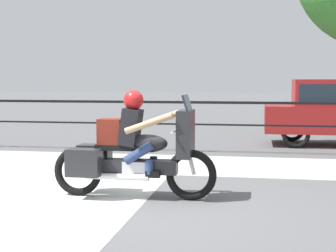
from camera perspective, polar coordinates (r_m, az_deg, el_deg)
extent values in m
plane|color=#565659|center=(7.11, -3.27, -8.73)|extent=(120.00, 120.00, 0.00)
cube|color=#B7B2A8|center=(10.38, 1.01, -4.26)|extent=(44.00, 2.40, 0.01)
cube|color=silver|center=(7.51, -16.76, -8.17)|extent=(3.57, 6.00, 0.01)
cube|color=black|center=(11.98, 2.30, 2.64)|extent=(36.00, 0.04, 0.06)
cube|color=black|center=(12.01, 2.29, 0.20)|extent=(36.00, 0.03, 0.04)
cylinder|color=black|center=(12.02, 2.29, -0.09)|extent=(0.05, 0.05, 1.21)
torus|color=black|center=(7.31, 2.58, -5.44)|extent=(0.72, 0.11, 0.72)
torus|color=black|center=(7.70, -9.95, -4.97)|extent=(0.72, 0.11, 0.72)
cube|color=#232326|center=(7.44, -3.86, -4.47)|extent=(1.27, 0.22, 0.20)
cube|color=silver|center=(7.44, -3.60, -4.86)|extent=(0.34, 0.26, 0.26)
ellipsoid|color=#232326|center=(7.35, -2.35, -1.94)|extent=(0.60, 0.30, 0.26)
cube|color=black|center=(7.44, -5.12, -2.34)|extent=(0.74, 0.28, 0.08)
cube|color=#232326|center=(7.23, 1.97, -0.86)|extent=(0.20, 0.54, 0.66)
cube|color=#1E232B|center=(7.20, 2.14, 2.56)|extent=(0.10, 0.46, 0.24)
cylinder|color=silver|center=(7.25, 0.88, -0.45)|extent=(0.04, 0.70, 0.04)
cylinder|color=silver|center=(7.36, -5.68, -5.62)|extent=(0.92, 0.09, 0.09)
cube|color=#232326|center=(7.39, -9.29, -4.01)|extent=(0.48, 0.28, 0.39)
cube|color=#232326|center=(7.84, -8.13, -3.47)|extent=(0.48, 0.28, 0.39)
cylinder|color=silver|center=(7.26, 2.35, -3.16)|extent=(0.20, 0.06, 0.58)
cube|color=black|center=(7.38, -4.14, -0.11)|extent=(0.31, 0.36, 0.55)
sphere|color=tan|center=(7.34, -3.85, 2.72)|extent=(0.23, 0.23, 0.23)
sphere|color=#B21919|center=(7.34, -3.85, 2.88)|extent=(0.29, 0.29, 0.29)
cylinder|color=navy|center=(7.24, -3.25, -3.02)|extent=(0.44, 0.13, 0.34)
cylinder|color=navy|center=(7.23, -2.08, -4.56)|extent=(0.11, 0.11, 0.21)
cube|color=black|center=(7.24, -1.69, -5.37)|extent=(0.20, 0.10, 0.09)
cylinder|color=navy|center=(7.53, -2.73, -2.70)|extent=(0.44, 0.13, 0.34)
cylinder|color=navy|center=(7.52, -1.61, -4.18)|extent=(0.11, 0.11, 0.21)
cube|color=black|center=(7.53, -1.23, -4.96)|extent=(0.20, 0.10, 0.09)
cylinder|color=tan|center=(7.00, -2.14, 0.29)|extent=(0.68, 0.09, 0.31)
cylinder|color=tan|center=(7.59, -1.20, 0.67)|extent=(0.68, 0.09, 0.31)
cube|color=maroon|center=(7.46, -6.37, -0.64)|extent=(0.34, 0.28, 0.38)
cube|color=maroon|center=(13.92, 18.04, 3.56)|extent=(2.10, 1.43, 0.67)
cube|color=#19232D|center=(13.92, 18.04, 3.56)|extent=(1.93, 1.46, 0.44)
torus|color=black|center=(13.14, 14.01, -0.92)|extent=(0.69, 0.11, 0.69)
torus|color=black|center=(14.62, 13.59, -0.30)|extent=(0.69, 0.11, 0.69)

